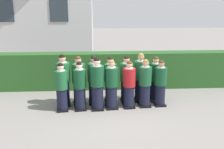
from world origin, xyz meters
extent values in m
plane|color=gray|center=(0.00, 0.00, 0.00)|extent=(60.00, 60.00, 0.00)
cylinder|color=black|center=(-1.59, -0.11, 0.35)|extent=(0.34, 0.34, 0.71)
cube|color=black|center=(-1.59, -0.11, 0.03)|extent=(0.41, 0.48, 0.05)
cylinder|color=#1E5B33|center=(-1.59, -0.11, 1.00)|extent=(0.40, 0.40, 0.58)
cylinder|color=white|center=(-1.59, -0.11, 1.29)|extent=(0.25, 0.25, 0.03)
cube|color=gold|center=(-1.62, 0.08, 1.11)|extent=(0.04, 0.02, 0.26)
sphere|color=beige|center=(-1.59, -0.11, 1.41)|extent=(0.20, 0.20, 0.20)
sphere|color=black|center=(-1.59, -0.11, 1.44)|extent=(0.18, 0.18, 0.18)
cube|color=white|center=(-1.63, 0.15, 0.91)|extent=(0.15, 0.03, 0.20)
cylinder|color=black|center=(-1.03, -0.06, 0.36)|extent=(0.34, 0.34, 0.72)
cube|color=black|center=(-1.03, -0.06, 0.03)|extent=(0.42, 0.49, 0.05)
cylinder|color=#144728|center=(-1.03, -0.06, 1.01)|extent=(0.41, 0.41, 0.59)
cylinder|color=white|center=(-1.03, -0.06, 1.31)|extent=(0.25, 0.25, 0.03)
cube|color=#236038|center=(-1.06, 0.13, 1.13)|extent=(0.04, 0.02, 0.26)
sphere|color=beige|center=(-1.03, -0.06, 1.43)|extent=(0.20, 0.20, 0.20)
sphere|color=black|center=(-1.03, -0.06, 1.47)|extent=(0.19, 0.19, 0.19)
cylinder|color=black|center=(-0.49, -0.07, 0.39)|extent=(0.37, 0.37, 0.78)
cube|color=black|center=(-0.49, -0.07, 0.03)|extent=(0.42, 0.51, 0.05)
cylinder|color=#144728|center=(-0.49, -0.07, 1.10)|extent=(0.44, 0.44, 0.64)
cylinder|color=white|center=(-0.49, -0.07, 1.42)|extent=(0.27, 0.27, 0.03)
cube|color=gold|center=(-0.50, 0.14, 1.22)|extent=(0.04, 0.01, 0.28)
sphere|color=beige|center=(-0.49, -0.07, 1.54)|extent=(0.22, 0.22, 0.22)
sphere|color=black|center=(-0.49, -0.07, 1.58)|extent=(0.20, 0.20, 0.20)
cube|color=white|center=(-0.51, 0.21, 1.00)|extent=(0.15, 0.02, 0.20)
cylinder|color=black|center=(-0.03, -0.01, 0.37)|extent=(0.35, 0.35, 0.73)
cube|color=black|center=(-0.03, -0.01, 0.03)|extent=(0.42, 0.50, 0.05)
cylinder|color=#144728|center=(-0.03, -0.01, 1.04)|extent=(0.41, 0.41, 0.61)
cylinder|color=white|center=(-0.03, -0.01, 1.35)|extent=(0.26, 0.26, 0.03)
cube|color=navy|center=(-0.06, 0.19, 1.16)|extent=(0.04, 0.02, 0.27)
sphere|color=tan|center=(-0.03, -0.01, 1.46)|extent=(0.21, 0.21, 0.21)
sphere|color=olive|center=(-0.03, -0.01, 1.50)|extent=(0.19, 0.19, 0.19)
cube|color=white|center=(-0.07, 0.26, 0.95)|extent=(0.15, 0.03, 0.20)
cylinder|color=black|center=(0.53, 0.03, 0.36)|extent=(0.34, 0.34, 0.71)
cube|color=black|center=(0.53, 0.03, 0.03)|extent=(0.40, 0.47, 0.05)
cylinder|color=#AD191E|center=(0.53, 0.03, 1.00)|extent=(0.40, 0.40, 0.59)
cylinder|color=white|center=(0.53, 0.03, 1.30)|extent=(0.25, 0.25, 0.03)
cube|color=#236038|center=(0.52, 0.22, 1.12)|extent=(0.04, 0.02, 0.26)
sphere|color=tan|center=(0.53, 0.03, 1.42)|extent=(0.20, 0.20, 0.20)
sphere|color=#472D19|center=(0.53, 0.03, 1.45)|extent=(0.18, 0.18, 0.18)
cube|color=white|center=(0.51, 0.29, 0.92)|extent=(0.15, 0.02, 0.20)
cylinder|color=black|center=(1.06, 0.09, 0.36)|extent=(0.35, 0.35, 0.73)
cube|color=black|center=(1.06, 0.09, 0.03)|extent=(0.40, 0.48, 0.05)
cylinder|color=#19512D|center=(1.06, 0.09, 1.02)|extent=(0.41, 0.41, 0.60)
cylinder|color=white|center=(1.06, 0.09, 1.33)|extent=(0.25, 0.25, 0.03)
cube|color=gold|center=(1.04, 0.28, 1.14)|extent=(0.04, 0.02, 0.26)
sphere|color=tan|center=(1.06, 0.09, 1.45)|extent=(0.20, 0.20, 0.20)
sphere|color=olive|center=(1.06, 0.09, 1.48)|extent=(0.19, 0.19, 0.19)
cylinder|color=black|center=(1.58, 0.14, 0.35)|extent=(0.34, 0.34, 0.70)
cube|color=black|center=(1.58, 0.14, 0.03)|extent=(0.39, 0.47, 0.05)
cylinder|color=#144728|center=(1.58, 0.14, 0.99)|extent=(0.40, 0.40, 0.58)
cylinder|color=white|center=(1.58, 0.14, 1.29)|extent=(0.25, 0.25, 0.03)
cube|color=#236038|center=(1.57, 0.32, 1.11)|extent=(0.04, 0.02, 0.26)
sphere|color=tan|center=(1.58, 0.14, 1.40)|extent=(0.20, 0.20, 0.20)
sphere|color=#472D19|center=(1.58, 0.14, 1.44)|extent=(0.18, 0.18, 0.18)
cylinder|color=black|center=(-1.59, 0.37, 0.39)|extent=(0.38, 0.38, 0.79)
cube|color=black|center=(-1.59, 0.37, 0.03)|extent=(0.46, 0.54, 0.05)
cylinder|color=#1E5B33|center=(-1.59, 0.37, 1.11)|extent=(0.45, 0.45, 0.65)
cylinder|color=white|center=(-1.59, 0.37, 1.44)|extent=(0.28, 0.28, 0.03)
cube|color=navy|center=(-1.63, 0.58, 1.24)|extent=(0.04, 0.02, 0.29)
sphere|color=tan|center=(-1.59, 0.37, 1.57)|extent=(0.22, 0.22, 0.22)
sphere|color=black|center=(-1.59, 0.37, 1.61)|extent=(0.20, 0.20, 0.20)
cylinder|color=black|center=(-1.10, 0.41, 0.38)|extent=(0.36, 0.36, 0.75)
cube|color=black|center=(-1.10, 0.41, 0.03)|extent=(0.43, 0.51, 0.05)
cylinder|color=#1E5B33|center=(-1.10, 0.41, 1.07)|extent=(0.43, 0.43, 0.62)
cylinder|color=white|center=(-1.10, 0.41, 1.38)|extent=(0.26, 0.26, 0.03)
cube|color=gold|center=(-1.12, 0.62, 1.19)|extent=(0.04, 0.02, 0.27)
sphere|color=tan|center=(-1.10, 0.41, 1.51)|extent=(0.21, 0.21, 0.21)
sphere|color=#472D19|center=(-1.10, 0.41, 1.54)|extent=(0.20, 0.20, 0.20)
cylinder|color=black|center=(-0.59, 0.47, 0.38)|extent=(0.36, 0.36, 0.75)
cube|color=black|center=(-0.59, 0.47, 0.03)|extent=(0.41, 0.49, 0.05)
cylinder|color=#19512D|center=(-0.59, 0.47, 1.07)|extent=(0.43, 0.43, 0.62)
cylinder|color=white|center=(-0.59, 0.47, 1.38)|extent=(0.26, 0.26, 0.03)
cube|color=gold|center=(-0.60, 0.67, 1.19)|extent=(0.04, 0.01, 0.27)
sphere|color=tan|center=(-0.59, 0.47, 1.50)|extent=(0.21, 0.21, 0.21)
sphere|color=black|center=(-0.59, 0.47, 1.54)|extent=(0.20, 0.20, 0.20)
cylinder|color=black|center=(-0.04, 0.51, 0.37)|extent=(0.35, 0.35, 0.73)
cube|color=black|center=(-0.04, 0.51, 0.03)|extent=(0.43, 0.51, 0.05)
cylinder|color=#1E5B33|center=(-0.04, 0.51, 1.04)|extent=(0.41, 0.41, 0.61)
cylinder|color=white|center=(-0.04, 0.51, 1.34)|extent=(0.26, 0.26, 0.03)
cube|color=gold|center=(-0.07, 0.70, 1.16)|extent=(0.04, 0.02, 0.27)
sphere|color=beige|center=(-0.04, 0.51, 1.46)|extent=(0.21, 0.21, 0.21)
sphere|color=black|center=(-0.04, 0.51, 1.50)|extent=(0.19, 0.19, 0.19)
cylinder|color=black|center=(0.50, 0.53, 0.37)|extent=(0.35, 0.35, 0.74)
cube|color=black|center=(0.50, 0.53, 0.03)|extent=(0.41, 0.49, 0.05)
cylinder|color=#1E5B33|center=(0.50, 0.53, 1.05)|extent=(0.42, 0.42, 0.61)
cylinder|color=white|center=(0.50, 0.53, 1.36)|extent=(0.26, 0.26, 0.03)
cube|color=#236038|center=(0.49, 0.73, 1.17)|extent=(0.04, 0.02, 0.27)
sphere|color=tan|center=(0.50, 0.53, 1.48)|extent=(0.21, 0.21, 0.21)
sphere|color=black|center=(0.50, 0.53, 1.52)|extent=(0.19, 0.19, 0.19)
cylinder|color=black|center=(1.00, 0.59, 0.39)|extent=(0.37, 0.37, 0.77)
cube|color=black|center=(1.00, 0.59, 0.03)|extent=(0.39, 0.48, 0.05)
cylinder|color=#1E5B33|center=(1.00, 0.59, 1.09)|extent=(0.44, 0.44, 0.64)
cylinder|color=white|center=(1.00, 0.59, 1.42)|extent=(0.27, 0.27, 0.03)
cube|color=gold|center=(0.99, 0.80, 1.22)|extent=(0.04, 0.01, 0.28)
sphere|color=tan|center=(1.00, 0.59, 1.54)|extent=(0.22, 0.22, 0.22)
sphere|color=olive|center=(1.00, 0.59, 1.58)|extent=(0.20, 0.20, 0.20)
cube|color=white|center=(0.99, 0.87, 1.00)|extent=(0.15, 0.01, 0.20)
cylinder|color=black|center=(1.51, 0.60, 0.36)|extent=(0.34, 0.34, 0.72)
cube|color=black|center=(1.51, 0.60, 0.03)|extent=(0.39, 0.47, 0.05)
cylinder|color=#144728|center=(1.51, 0.60, 1.02)|extent=(0.41, 0.41, 0.59)
cylinder|color=white|center=(1.51, 0.60, 1.32)|extent=(0.25, 0.25, 0.03)
cube|color=#236038|center=(1.49, 0.79, 1.13)|extent=(0.04, 0.01, 0.26)
sphere|color=tan|center=(1.51, 0.60, 1.43)|extent=(0.20, 0.20, 0.20)
sphere|color=#472D19|center=(1.51, 0.60, 1.47)|extent=(0.19, 0.19, 0.19)
cube|color=white|center=(1.49, 0.86, 0.93)|extent=(0.15, 0.02, 0.20)
cube|color=#285623|center=(0.00, 2.16, 0.71)|extent=(10.66, 0.70, 1.43)
cube|color=silver|center=(-3.63, 7.36, 2.40)|extent=(5.88, 3.73, 4.80)
cube|color=#2D3842|center=(-4.96, 5.48, 2.97)|extent=(0.90, 0.04, 1.10)
cube|color=#2D3842|center=(-2.31, 5.48, 2.97)|extent=(0.90, 0.04, 1.10)
camera|label=1|loc=(-0.50, -7.92, 3.23)|focal=41.88mm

